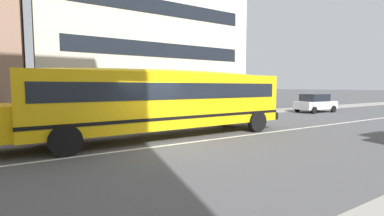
% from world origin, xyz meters
% --- Properties ---
extents(ground_plane, '(400.00, 400.00, 0.00)m').
position_xyz_m(ground_plane, '(0.00, 0.00, 0.00)').
color(ground_plane, '#4C4C4F').
extents(sidewalk_far, '(120.00, 3.00, 0.01)m').
position_xyz_m(sidewalk_far, '(0.00, 8.16, 0.01)').
color(sidewalk_far, gray).
rests_on(sidewalk_far, ground_plane).
extents(lane_centreline, '(110.00, 0.16, 0.01)m').
position_xyz_m(lane_centreline, '(0.00, 0.00, 0.00)').
color(lane_centreline, silver).
rests_on(lane_centreline, ground_plane).
extents(school_bus, '(13.64, 3.24, 3.04)m').
position_xyz_m(school_bus, '(1.09, 1.67, 1.81)').
color(school_bus, yellow).
rests_on(school_bus, ground_plane).
extents(parked_car_silver_beside_sign, '(3.99, 2.05, 1.64)m').
position_xyz_m(parked_car_silver_beside_sign, '(17.74, 5.24, 0.84)').
color(parked_car_silver_beside_sign, '#B7BABF').
rests_on(parked_car_silver_beside_sign, ground_plane).
extents(apartment_block_far_centre, '(17.12, 13.72, 19.70)m').
position_xyz_m(apartment_block_far_centre, '(4.87, 16.49, 9.85)').
color(apartment_block_far_centre, beige).
rests_on(apartment_block_far_centre, ground_plane).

